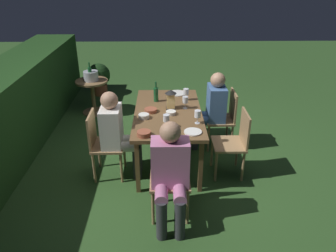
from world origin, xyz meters
TOP-DOWN VIEW (x-y plane):
  - ground_plane at (0.00, 0.00)m, footprint 16.00×16.00m
  - dining_table at (0.00, 0.00)m, footprint 1.63×0.88m
  - chair_head_near at (-1.06, 0.00)m, footprint 0.40×0.42m
  - person_in_pink at (-1.26, 0.00)m, footprint 0.48×0.38m
  - chair_side_left_b at (0.37, -0.83)m, footprint 0.42×0.40m
  - person_in_blue at (0.37, -0.64)m, footprint 0.38×0.47m
  - chair_side_right_a at (-0.37, 0.83)m, footprint 0.42×0.40m
  - person_in_cream at (-0.37, 0.64)m, footprint 0.38×0.47m
  - chair_side_left_a at (-0.37, -0.83)m, footprint 0.42×0.40m
  - lantern_centerpiece at (0.09, -0.04)m, footprint 0.15×0.15m
  - green_bottle_on_table at (0.35, 0.16)m, footprint 0.07×0.07m
  - wine_glass_a at (0.39, -0.26)m, footprint 0.08×0.08m
  - wine_glass_b at (-0.38, -0.35)m, footprint 0.08×0.08m
  - wine_glass_c at (0.08, -0.23)m, footprint 0.08×0.08m
  - wine_glass_d at (-0.49, 0.03)m, footprint 0.08×0.08m
  - plate_a at (-0.62, -0.28)m, footprint 0.21×0.21m
  - plate_b at (0.65, -0.15)m, footprint 0.26×0.26m
  - bowl_olives at (-0.11, -0.04)m, footprint 0.13×0.13m
  - bowl_bread at (-0.02, 0.23)m, footprint 0.17×0.17m
  - bowl_salad at (-0.22, 0.31)m, footprint 0.13×0.13m
  - bowl_dip at (-0.69, 0.28)m, footprint 0.16×0.16m
  - side_table at (1.65, 1.35)m, footprint 0.58×0.58m
  - ice_bucket at (1.64, 1.35)m, footprint 0.26×0.26m
  - potted_plant_by_hedge at (2.63, 1.40)m, footprint 0.48×0.48m

SIDE VIEW (x-z plane):
  - ground_plane at x=0.00m, z-range 0.00..0.00m
  - potted_plant_by_hedge at x=2.63m, z-range 0.04..0.70m
  - side_table at x=1.65m, z-range 0.11..0.73m
  - chair_head_near at x=-1.06m, z-range 0.05..0.92m
  - chair_side_left_b at x=0.37m, z-range 0.05..0.92m
  - chair_side_right_a at x=-0.37m, z-range 0.05..0.92m
  - chair_side_left_a at x=-0.37m, z-range 0.05..0.92m
  - person_in_pink at x=-1.26m, z-range 0.06..1.21m
  - person_in_blue at x=0.37m, z-range 0.06..1.21m
  - person_in_cream at x=-0.37m, z-range 0.06..1.21m
  - dining_table at x=0.00m, z-range 0.31..1.05m
  - ice_bucket at x=1.64m, z-range 0.55..0.89m
  - plate_a at x=-0.62m, z-range 0.74..0.76m
  - plate_b at x=0.65m, z-range 0.74..0.76m
  - bowl_bread at x=-0.02m, z-range 0.74..0.79m
  - bowl_olives at x=-0.11m, z-range 0.74..0.79m
  - bowl_salad at x=-0.22m, z-range 0.74..0.80m
  - bowl_dip at x=-0.69m, z-range 0.74..0.80m
  - green_bottle_on_table at x=0.35m, z-range 0.70..0.99m
  - wine_glass_a at x=0.39m, z-range 0.77..0.94m
  - wine_glass_b at x=-0.38m, z-range 0.77..0.94m
  - wine_glass_c at x=0.08m, z-range 0.77..0.94m
  - wine_glass_d at x=-0.49m, z-range 0.77..0.94m
  - lantern_centerpiece at x=0.09m, z-range 0.76..1.02m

